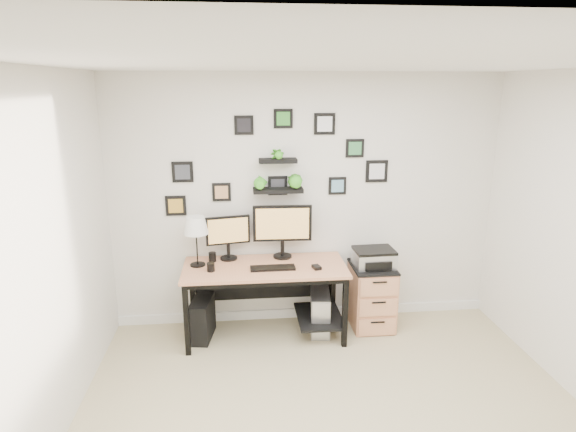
{
  "coord_description": "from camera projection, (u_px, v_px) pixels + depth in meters",
  "views": [
    {
      "loc": [
        -0.68,
        -2.8,
        2.48
      ],
      "look_at": [
        -0.21,
        1.83,
        1.2
      ],
      "focal_mm": 30.0,
      "sensor_mm": 36.0,
      "label": 1
    }
  ],
  "objects": [
    {
      "name": "monitor_left",
      "position": [
        228.0,
        234.0,
        4.84
      ],
      "size": [
        0.44,
        0.2,
        0.46
      ],
      "color": "black",
      "rests_on": "desk"
    },
    {
      "name": "file_cabinet",
      "position": [
        371.0,
        296.0,
        5.04
      ],
      "size": [
        0.43,
        0.53,
        0.67
      ],
      "color": "tan",
      "rests_on": "ground"
    },
    {
      "name": "desk",
      "position": [
        268.0,
        276.0,
        4.8
      ],
      "size": [
        1.6,
        0.7,
        0.75
      ],
      "color": "tan",
      "rests_on": "ground"
    },
    {
      "name": "pc_tower_black",
      "position": [
        202.0,
        319.0,
        4.82
      ],
      "size": [
        0.25,
        0.44,
        0.41
      ],
      "primitive_type": "cube",
      "rotation": [
        0.0,
        0.0,
        -0.16
      ],
      "color": "black",
      "rests_on": "ground"
    },
    {
      "name": "table_lamp",
      "position": [
        196.0,
        227.0,
        4.64
      ],
      "size": [
        0.24,
        0.24,
        0.5
      ],
      "color": "black",
      "rests_on": "desk"
    },
    {
      "name": "pc_tower_grey",
      "position": [
        320.0,
        312.0,
        4.95
      ],
      "size": [
        0.24,
        0.45,
        0.43
      ],
      "color": "gray",
      "rests_on": "ground"
    },
    {
      "name": "keyboard",
      "position": [
        273.0,
        268.0,
        4.65
      ],
      "size": [
        0.44,
        0.14,
        0.02
      ],
      "primitive_type": "cube",
      "rotation": [
        0.0,
        0.0,
        0.02
      ],
      "color": "black",
      "rests_on": "desk"
    },
    {
      "name": "monitor_right",
      "position": [
        282.0,
        227.0,
        4.88
      ],
      "size": [
        0.6,
        0.2,
        0.55
      ],
      "color": "black",
      "rests_on": "desk"
    },
    {
      "name": "room",
      "position": [
        305.0,
        312.0,
        5.3
      ],
      "size": [
        4.0,
        4.0,
        4.0
      ],
      "color": "#C3B58B",
      "rests_on": "ground"
    },
    {
      "name": "printer",
      "position": [
        374.0,
        258.0,
        4.92
      ],
      "size": [
        0.41,
        0.34,
        0.18
      ],
      "color": "silver",
      "rests_on": "file_cabinet"
    },
    {
      "name": "mouse",
      "position": [
        317.0,
        267.0,
        4.66
      ],
      "size": [
        0.09,
        0.12,
        0.03
      ],
      "primitive_type": "cube",
      "rotation": [
        0.0,
        0.0,
        0.26
      ],
      "color": "black",
      "rests_on": "desk"
    },
    {
      "name": "pen_cup",
      "position": [
        212.0,
        257.0,
        4.84
      ],
      "size": [
        0.07,
        0.07,
        0.1
      ],
      "primitive_type": "cylinder",
      "color": "black",
      "rests_on": "desk"
    },
    {
      "name": "mug",
      "position": [
        211.0,
        267.0,
        4.59
      ],
      "size": [
        0.07,
        0.07,
        0.08
      ],
      "primitive_type": "cylinder",
      "color": "black",
      "rests_on": "desk"
    },
    {
      "name": "wall_decor",
      "position": [
        279.0,
        169.0,
        4.79
      ],
      "size": [
        2.27,
        0.18,
        1.05
      ],
      "color": "black",
      "rests_on": "ground"
    }
  ]
}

